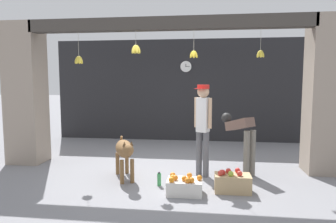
% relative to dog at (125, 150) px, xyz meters
% --- Properties ---
extents(ground_plane, '(60.00, 60.00, 0.00)m').
position_rel_dog_xyz_m(ground_plane, '(0.64, 0.56, -0.52)').
color(ground_plane, gray).
extents(shop_back_wall, '(7.32, 0.12, 2.93)m').
position_rel_dog_xyz_m(shop_back_wall, '(0.64, 3.69, 0.95)').
color(shop_back_wall, '#232326').
rests_on(shop_back_wall, ground_plane).
extents(shop_pillar_left, '(0.70, 0.60, 2.93)m').
position_rel_dog_xyz_m(shop_pillar_left, '(-2.37, 0.86, 0.95)').
color(shop_pillar_left, gray).
rests_on(shop_pillar_left, ground_plane).
extents(shop_pillar_right, '(0.70, 0.60, 2.93)m').
position_rel_dog_xyz_m(shop_pillar_right, '(3.65, 0.86, 0.95)').
color(shop_pillar_right, gray).
rests_on(shop_pillar_right, ground_plane).
extents(storefront_awning, '(5.42, 0.25, 0.87)m').
position_rel_dog_xyz_m(storefront_awning, '(0.63, 0.68, 2.28)').
color(storefront_awning, '#3D3833').
extents(dog, '(0.59, 1.01, 0.75)m').
position_rel_dog_xyz_m(dog, '(0.00, 0.00, 0.00)').
color(dog, brown).
rests_on(dog, ground_plane).
extents(shopkeeper, '(0.31, 0.31, 1.67)m').
position_rel_dog_xyz_m(shopkeeper, '(1.36, 0.34, 0.47)').
color(shopkeeper, '#56565B').
rests_on(shopkeeper, ground_plane).
extents(worker_stooping, '(0.60, 0.76, 1.11)m').
position_rel_dog_xyz_m(worker_stooping, '(2.07, 0.62, 0.22)').
color(worker_stooping, '#6B665B').
rests_on(worker_stooping, ground_plane).
extents(fruit_crate_oranges, '(0.54, 0.38, 0.31)m').
position_rel_dog_xyz_m(fruit_crate_oranges, '(1.10, -0.58, -0.39)').
color(fruit_crate_oranges, silver).
rests_on(fruit_crate_oranges, ground_plane).
extents(fruit_crate_apples, '(0.56, 0.32, 0.36)m').
position_rel_dog_xyz_m(fruit_crate_apples, '(1.84, -0.39, -0.37)').
color(fruit_crate_apples, tan).
rests_on(fruit_crate_apples, ground_plane).
extents(water_bottle, '(0.07, 0.07, 0.23)m').
position_rel_dog_xyz_m(water_bottle, '(0.65, -0.26, -0.41)').
color(water_bottle, '#38934C').
rests_on(water_bottle, ground_plane).
extents(wall_clock, '(0.33, 0.03, 0.33)m').
position_rel_dog_xyz_m(wall_clock, '(0.84, 3.61, 1.64)').
color(wall_clock, black).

